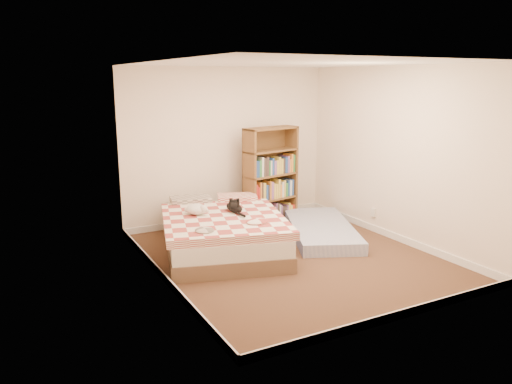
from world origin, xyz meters
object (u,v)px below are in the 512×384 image
bed (221,231)px  white_dog (197,209)px  bookshelf (270,188)px  floor_mattress (321,229)px  black_cat (234,207)px

bed → white_dog: bearing=179.9°
bookshelf → bed: bearing=-156.7°
bed → floor_mattress: bed is taller
black_cat → white_dog: size_ratio=1.82×
bed → bookshelf: bookshelf is taller
floor_mattress → white_dog: size_ratio=5.58×
bed → black_cat: bearing=14.8°
bookshelf → floor_mattress: (0.31, -1.03, -0.48)m
bed → black_cat: size_ratio=3.90×
bookshelf → black_cat: size_ratio=2.46×
white_dog → black_cat: bearing=1.9°
bed → black_cat: black_cat is taller
floor_mattress → black_cat: (-1.40, 0.13, 0.49)m
bookshelf → white_dog: bookshelf is taller
floor_mattress → white_dog: 1.98m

